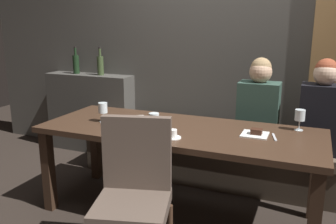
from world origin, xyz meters
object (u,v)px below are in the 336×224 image
fork_on_table (274,137)px  wine_bottle_dark_red (76,64)px  wine_glass_center_back (103,108)px  dessert_plate (255,133)px  wine_glass_end_left (300,116)px  wine_bottle_pale_label (100,65)px  diner_bearded (322,109)px  diner_redhead (259,105)px  chair_near_side (134,187)px  wine_glass_far_right (154,120)px  banquette_bench (203,159)px  dining_table (179,139)px  espresso_cup (173,135)px

fork_on_table → wine_bottle_dark_red: bearing=144.3°
wine_bottle_dark_red → wine_glass_center_back: bearing=-45.8°
dessert_plate → wine_bottle_dark_red: bearing=156.8°
wine_glass_end_left → fork_on_table: bearing=-120.7°
wine_bottle_pale_label → fork_on_table: size_ratio=1.92×
diner_bearded → wine_bottle_pale_label: (-2.42, 0.34, 0.24)m
wine_glass_center_back → dessert_plate: (1.24, 0.11, -0.10)m
diner_redhead → wine_glass_end_left: bearing=-47.1°
chair_near_side → wine_glass_end_left: size_ratio=5.98×
wine_glass_far_right → dessert_plate: bearing=21.2°
fork_on_table → wine_bottle_pale_label: bearing=141.0°
chair_near_side → diner_bearded: 1.80m
wine_glass_far_right → chair_near_side: bearing=-80.0°
wine_glass_center_back → wine_glass_far_right: 0.56m
dessert_plate → wine_glass_far_right: bearing=-158.8°
diner_bearded → dessert_plate: bearing=-124.5°
chair_near_side → diner_redhead: bearing=69.5°
chair_near_side → diner_redhead: size_ratio=1.22×
wine_bottle_dark_red → wine_glass_far_right: wine_bottle_dark_red is taller
banquette_bench → diner_bearded: 1.20m
diner_bearded → fork_on_table: bearing=-115.5°
wine_bottle_dark_red → wine_bottle_pale_label: 0.34m
diner_bearded → wine_glass_far_right: (-1.15, -0.93, 0.02)m
banquette_bench → wine_glass_center_back: bearing=-130.3°
wine_glass_far_right → fork_on_table: 0.88m
banquette_bench → chair_near_side: 1.46m
dining_table → diner_redhead: 0.88m
dining_table → wine_bottle_pale_label: bearing=143.1°
dining_table → dessert_plate: bearing=4.3°
espresso_cup → wine_glass_end_left: bearing=33.6°
diner_bearded → wine_bottle_dark_red: bearing=173.1°
diner_bearded → wine_glass_center_back: bearing=-155.5°
wine_glass_end_left → wine_glass_center_back: (-1.53, -0.37, 0.00)m
wine_glass_far_right → wine_bottle_dark_red: bearing=142.0°
dining_table → banquette_bench: size_ratio=0.88×
wine_bottle_pale_label → espresso_cup: wine_bottle_pale_label is taller
banquette_bench → wine_bottle_pale_label: size_ratio=7.67×
wine_bottle_dark_red → espresso_cup: bearing=-35.9°
dining_table → fork_on_table: size_ratio=12.94×
banquette_bench → wine_bottle_pale_label: (-1.38, 0.34, 0.84)m
wine_glass_end_left → wine_glass_far_right: bearing=-151.9°
chair_near_side → wine_glass_center_back: 0.95m
chair_near_side → wine_glass_center_back: size_ratio=5.98×
chair_near_side → espresso_cup: size_ratio=8.17×
dining_table → espresso_cup: size_ratio=18.33×
banquette_bench → chair_near_side: chair_near_side is taller
diner_redhead → wine_glass_end_left: 0.54m
diner_redhead → wine_bottle_pale_label: 1.94m
diner_redhead → diner_bearded: (0.53, 0.01, 0.01)m
wine_bottle_pale_label → wine_glass_far_right: wine_bottle_pale_label is taller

